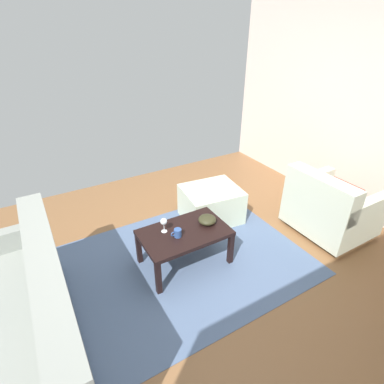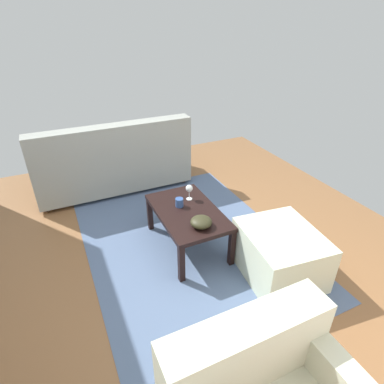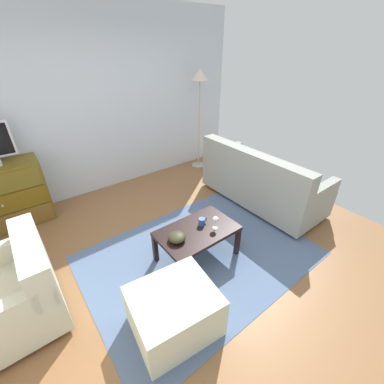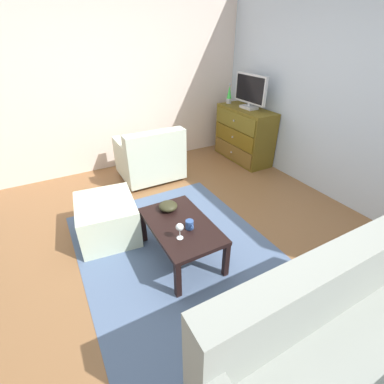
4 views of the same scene
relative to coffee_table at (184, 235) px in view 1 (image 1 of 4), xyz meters
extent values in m
cube|color=brown|center=(-0.16, 0.20, -0.38)|extent=(5.21, 4.85, 0.05)
cube|color=beige|center=(-2.53, 0.20, 1.03)|extent=(0.12, 4.85, 2.78)
cube|color=slate|center=(0.04, 0.00, -0.35)|extent=(2.60, 1.90, 0.01)
cube|color=black|center=(-0.42, 0.25, -0.17)|extent=(0.05, 0.05, 0.37)
cube|color=black|center=(0.42, 0.25, -0.17)|extent=(0.05, 0.05, 0.37)
cube|color=black|center=(-0.42, -0.25, -0.17)|extent=(0.05, 0.05, 0.37)
cube|color=black|center=(0.42, -0.25, -0.17)|extent=(0.05, 0.05, 0.37)
cube|color=black|center=(0.00, 0.00, 0.03)|extent=(0.89, 0.55, 0.04)
cylinder|color=silver|center=(0.18, -0.10, 0.05)|extent=(0.06, 0.06, 0.00)
cylinder|color=silver|center=(0.18, -0.10, 0.10)|extent=(0.01, 0.01, 0.09)
sphere|color=silver|center=(0.18, -0.10, 0.17)|extent=(0.07, 0.07, 0.07)
cylinder|color=#30508E|center=(0.10, 0.04, 0.10)|extent=(0.08, 0.08, 0.08)
torus|color=#30508E|center=(0.15, 0.04, 0.10)|extent=(0.05, 0.01, 0.05)
ellipsoid|color=#2F2E1B|center=(-0.28, 0.00, 0.10)|extent=(0.19, 0.19, 0.09)
cylinder|color=#332319|center=(1.25, -0.50, -0.33)|extent=(0.05, 0.05, 0.05)
cube|color=gray|center=(1.60, 0.37, -0.11)|extent=(0.85, 1.90, 0.40)
cube|color=gray|center=(1.27, 0.37, 0.32)|extent=(0.20, 1.90, 0.46)
cube|color=gray|center=(1.60, -0.52, 0.19)|extent=(0.81, 0.12, 0.20)
cylinder|color=#332319|center=(-2.14, 0.73, -0.33)|extent=(0.05, 0.05, 0.05)
cylinder|color=#332319|center=(-2.14, 0.02, -0.33)|extent=(0.05, 0.05, 0.05)
cylinder|color=#332319|center=(-1.50, 0.73, -0.33)|extent=(0.05, 0.05, 0.05)
cylinder|color=#332319|center=(-1.50, 0.02, -0.33)|extent=(0.05, 0.05, 0.05)
cube|color=beige|center=(-1.82, 0.38, -0.13)|extent=(0.80, 0.87, 0.36)
cube|color=beige|center=(-1.52, 0.38, 0.25)|extent=(0.20, 0.87, 0.40)
cube|color=beige|center=(-1.82, 0.75, 0.15)|extent=(0.76, 0.12, 0.20)
cube|color=beige|center=(-1.82, 0.00, 0.15)|extent=(0.76, 0.12, 0.20)
cylinder|color=brown|center=(-2.07, 0.33, 0.13)|extent=(0.16, 0.40, 0.16)
cube|color=beige|center=(-0.69, -0.56, -0.14)|extent=(0.76, 0.68, 0.44)
camera|label=1|loc=(1.17, 2.17, 1.91)|focal=28.15mm
camera|label=2|loc=(-2.26, 1.01, 1.67)|focal=29.40mm
camera|label=3|loc=(-1.38, -1.70, 1.85)|focal=23.43mm
camera|label=4|loc=(1.87, -0.91, 1.64)|focal=25.59mm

